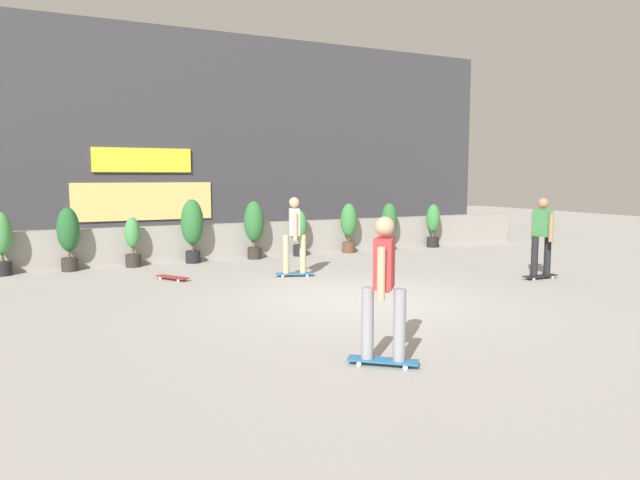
# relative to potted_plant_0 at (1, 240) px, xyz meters

# --- Properties ---
(ground_plane) EXTENTS (48.00, 48.00, 0.00)m
(ground_plane) POSITION_rel_potted_plant_0_xyz_m (5.65, -5.55, -0.78)
(ground_plane) COLOR #9E9B96
(planter_wall) EXTENTS (18.00, 0.40, 0.90)m
(planter_wall) POSITION_rel_potted_plant_0_xyz_m (5.65, 0.45, -0.33)
(planter_wall) COLOR gray
(planter_wall) RESTS_ON ground
(building_backdrop) EXTENTS (20.00, 2.08, 6.50)m
(building_backdrop) POSITION_rel_potted_plant_0_xyz_m (5.65, 4.45, 2.47)
(building_backdrop) COLOR #38383D
(building_backdrop) RESTS_ON ground
(potted_plant_0) EXTENTS (0.45, 0.45, 1.38)m
(potted_plant_0) POSITION_rel_potted_plant_0_xyz_m (0.00, 0.00, 0.00)
(potted_plant_0) COLOR black
(potted_plant_0) RESTS_ON ground
(potted_plant_1) EXTENTS (0.49, 0.49, 1.44)m
(potted_plant_1) POSITION_rel_potted_plant_0_xyz_m (1.33, 0.00, 0.05)
(potted_plant_1) COLOR #2D2823
(potted_plant_1) RESTS_ON ground
(potted_plant_2) EXTENTS (0.36, 0.36, 1.18)m
(potted_plant_2) POSITION_rel_potted_plant_0_xyz_m (2.71, 0.00, -0.17)
(potted_plant_2) COLOR #2D2823
(potted_plant_2) RESTS_ON ground
(potted_plant_3) EXTENTS (0.55, 0.55, 1.57)m
(potted_plant_3) POSITION_rel_potted_plant_0_xyz_m (4.13, 0.00, 0.14)
(potted_plant_3) COLOR black
(potted_plant_3) RESTS_ON ground
(potted_plant_4) EXTENTS (0.51, 0.51, 1.50)m
(potted_plant_4) POSITION_rel_potted_plant_0_xyz_m (5.74, -0.00, 0.09)
(potted_plant_4) COLOR #2D2823
(potted_plant_4) RESTS_ON ground
(potted_plant_5) EXTENTS (0.38, 0.38, 1.22)m
(potted_plant_5) POSITION_rel_potted_plant_0_xyz_m (7.03, 0.00, -0.13)
(potted_plant_5) COLOR black
(potted_plant_5) RESTS_ON ground
(potted_plant_6) EXTENTS (0.46, 0.46, 1.38)m
(potted_plant_6) POSITION_rel_potted_plant_0_xyz_m (8.53, -0.00, 0.01)
(potted_plant_6) COLOR brown
(potted_plant_6) RESTS_ON ground
(potted_plant_7) EXTENTS (0.45, 0.45, 1.36)m
(potted_plant_7) POSITION_rel_potted_plant_0_xyz_m (9.86, -0.00, -0.01)
(potted_plant_7) COLOR brown
(potted_plant_7) RESTS_ON ground
(potted_plant_8) EXTENTS (0.41, 0.41, 1.30)m
(potted_plant_8) POSITION_rel_potted_plant_0_xyz_m (11.43, 0.00, -0.06)
(potted_plant_8) COLOR black
(potted_plant_8) RESTS_ON ground
(skater_far_right) EXTENTS (0.74, 0.67, 1.70)m
(skater_far_right) POSITION_rel_potted_plant_0_xyz_m (4.17, -8.70, 0.16)
(skater_far_right) COLOR #266699
(skater_far_right) RESTS_ON ground
(skater_far_left) EXTENTS (0.80, 0.56, 1.70)m
(skater_far_left) POSITION_rel_potted_plant_0_xyz_m (10.11, -5.42, 0.16)
(skater_far_left) COLOR black
(skater_far_left) RESTS_ON ground
(skater_foreground) EXTENTS (0.82, 0.54, 1.70)m
(skater_foreground) POSITION_rel_potted_plant_0_xyz_m (5.61, -2.89, 0.16)
(skater_foreground) COLOR #266699
(skater_foreground) RESTS_ON ground
(skateboard_near_camera) EXTENTS (0.59, 0.79, 0.08)m
(skateboard_near_camera) POSITION_rel_potted_plant_0_xyz_m (3.17, -2.18, -0.72)
(skateboard_near_camera) COLOR maroon
(skateboard_near_camera) RESTS_ON ground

